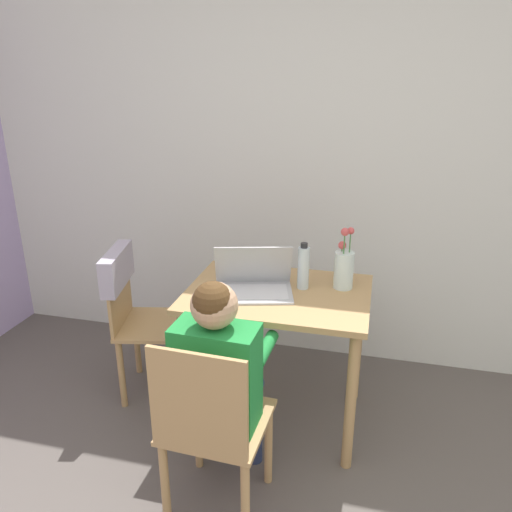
% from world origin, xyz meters
% --- Properties ---
extents(wall_back, '(6.40, 0.05, 2.50)m').
position_xyz_m(wall_back, '(0.00, 2.23, 1.25)').
color(wall_back, silver).
rests_on(wall_back, ground_plane).
extents(dining_table, '(0.90, 0.66, 0.75)m').
position_xyz_m(dining_table, '(-0.12, 1.46, 0.62)').
color(dining_table, tan).
rests_on(dining_table, ground_plane).
extents(chair_occupied, '(0.42, 0.42, 0.86)m').
position_xyz_m(chair_occupied, '(-0.24, 0.76, 0.44)').
color(chair_occupied, tan).
rests_on(chair_occupied, ground_plane).
extents(chair_spare, '(0.51, 0.48, 0.87)m').
position_xyz_m(chair_spare, '(-0.95, 1.51, 0.58)').
color(chair_spare, tan).
rests_on(chair_spare, ground_plane).
extents(person_seated, '(0.35, 0.43, 1.05)m').
position_xyz_m(person_seated, '(-0.23, 0.88, 0.65)').
color(person_seated, '#1E8438').
rests_on(person_seated, ground_plane).
extents(laptop, '(0.43, 0.35, 0.24)m').
position_xyz_m(laptop, '(-0.23, 1.42, 0.80)').
color(laptop, '#B2B2B7').
rests_on(laptop, dining_table).
extents(flower_vase, '(0.10, 0.10, 0.32)m').
position_xyz_m(flower_vase, '(0.19, 1.58, 0.86)').
color(flower_vase, silver).
rests_on(flower_vase, dining_table).
extents(water_bottle, '(0.06, 0.06, 0.24)m').
position_xyz_m(water_bottle, '(-0.01, 1.53, 0.86)').
color(water_bottle, silver).
rests_on(water_bottle, dining_table).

